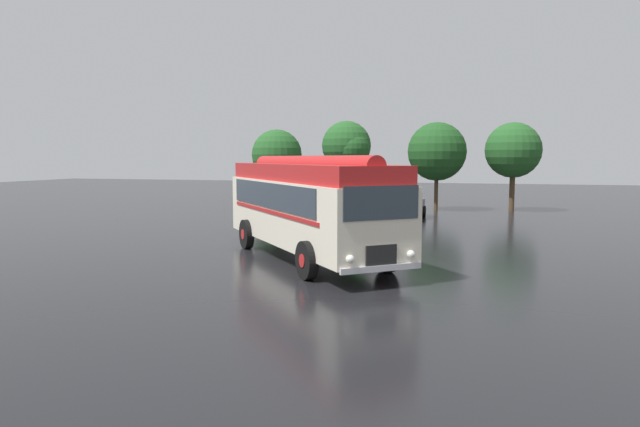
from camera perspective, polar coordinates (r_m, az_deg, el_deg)
ground_plane at (r=19.51m, az=0.52°, el=-4.49°), size 120.00×120.00×0.00m
vintage_bus at (r=19.21m, az=-1.25°, el=1.04°), size 8.35×9.30×3.49m
car_near_left at (r=32.88m, az=3.84°, el=1.11°), size 2.25×4.34×1.66m
car_mid_left at (r=32.32m, az=8.53°, el=0.98°), size 2.00×4.22×1.66m
tree_far_left at (r=40.26m, az=-4.53°, el=5.80°), size 3.59×3.51×5.38m
tree_left_of_centre at (r=39.82m, az=2.80°, el=6.68°), size 3.44×3.42×5.96m
tree_centre at (r=37.77m, az=11.66°, el=5.99°), size 3.77×3.77×5.69m
tree_right_of_centre at (r=38.35m, az=18.82°, el=6.02°), size 3.52×3.52×5.66m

